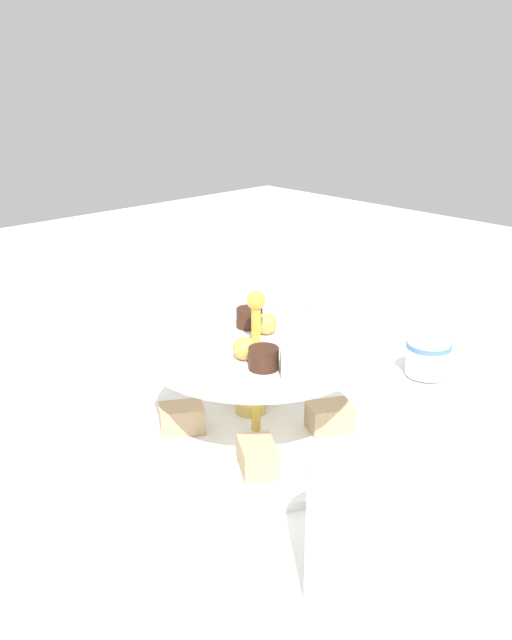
{
  "coord_description": "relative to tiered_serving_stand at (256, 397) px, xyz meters",
  "views": [
    {
      "loc": [
        -0.49,
        0.47,
        0.39
      ],
      "look_at": [
        0.0,
        0.0,
        0.14
      ],
      "focal_mm": 38.65,
      "sensor_mm": 36.0,
      "label": 1
    }
  ],
  "objects": [
    {
      "name": "ground_plane",
      "position": [
        -0.0,
        0.0,
        -0.05
      ],
      "size": [
        2.4,
        2.4,
        0.0
      ],
      "primitive_type": "plane",
      "color": "white"
    },
    {
      "name": "water_glass_short_left",
      "position": [
        0.1,
        -0.24,
        -0.02
      ],
      "size": [
        0.06,
        0.06,
        0.07
      ],
      "primitive_type": "cylinder",
      "color": "silver",
      "rests_on": "ground_plane"
    },
    {
      "name": "tiered_serving_stand",
      "position": [
        0.0,
        0.0,
        0.0
      ],
      "size": [
        0.28,
        0.28,
        0.17
      ],
      "color": "white",
      "rests_on": "ground_plane"
    },
    {
      "name": "water_glass_tall_right",
      "position": [
        -0.23,
        0.12,
        0.01
      ],
      "size": [
        0.07,
        0.07,
        0.13
      ],
      "primitive_type": "cylinder",
      "color": "silver",
      "rests_on": "ground_plane"
    },
    {
      "name": "teacup_with_saucer",
      "position": [
        -0.04,
        -0.27,
        -0.03
      ],
      "size": [
        0.09,
        0.09,
        0.05
      ],
      "color": "white",
      "rests_on": "ground_plane"
    }
  ]
}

